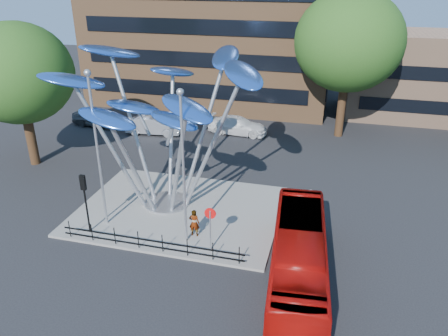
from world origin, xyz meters
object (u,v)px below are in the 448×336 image
(street_lamp_left, at_px, (96,138))
(parked_car_mid, at_px, (154,125))
(pedestrian, at_px, (194,223))
(no_entry_sign_island, at_px, (210,222))
(red_bus, at_px, (298,259))
(tree_left, at_px, (18,74))
(parked_car_left, at_px, (98,117))
(parked_car_right, at_px, (238,125))
(street_lamp_right, at_px, (183,155))
(tree_right, at_px, (349,42))
(traffic_light_island, at_px, (84,191))
(leaf_sculpture, at_px, (161,97))

(street_lamp_left, relative_size, parked_car_mid, 1.77)
(pedestrian, bearing_deg, no_entry_sign_island, 137.11)
(parked_car_mid, bearing_deg, red_bus, -146.48)
(pedestrian, bearing_deg, tree_left, -26.26)
(pedestrian, distance_m, parked_car_left, 21.21)
(tree_left, xyz_separation_m, parked_car_right, (13.30, 10.22, -6.03))
(tree_left, distance_m, street_lamp_right, 16.19)
(tree_right, xyz_separation_m, parked_car_right, (-8.70, -1.78, -7.28))
(parked_car_mid, bearing_deg, street_lamp_left, -173.68)
(street_lamp_right, bearing_deg, pedestrian, 62.94)
(red_bus, height_order, parked_car_mid, red_bus)
(traffic_light_island, bearing_deg, leaf_sculpture, 54.96)
(tree_right, height_order, no_entry_sign_island, tree_right)
(traffic_light_island, bearing_deg, street_lamp_right, 5.19)
(street_lamp_right, distance_m, parked_car_right, 17.80)
(parked_car_left, relative_size, parked_car_right, 0.90)
(parked_car_mid, bearing_deg, leaf_sculpture, -159.96)
(tree_right, distance_m, pedestrian, 21.05)
(street_lamp_right, height_order, parked_car_mid, street_lamp_right)
(red_bus, relative_size, parked_car_mid, 2.02)
(street_lamp_left, bearing_deg, parked_car_left, 120.95)
(tree_left, xyz_separation_m, no_entry_sign_island, (16.00, -7.48, -4.98))
(tree_right, height_order, street_lamp_right, tree_right)
(tree_right, xyz_separation_m, red_bus, (-1.40, -20.91, -6.64))
(tree_right, height_order, red_bus, tree_right)
(pedestrian, bearing_deg, parked_car_left, -49.32)
(street_lamp_left, distance_m, red_bus, 12.03)
(street_lamp_left, xyz_separation_m, parked_car_left, (-9.28, 15.47, -4.55))
(pedestrian, height_order, parked_car_mid, pedestrian)
(pedestrian, xyz_separation_m, parked_car_right, (-1.48, 16.67, -0.18))
(tree_left, relative_size, parked_car_right, 1.97)
(tree_right, relative_size, pedestrian, 7.64)
(tree_left, distance_m, parked_car_right, 17.82)
(tree_right, bearing_deg, red_bus, -93.83)
(street_lamp_left, bearing_deg, tree_right, 55.95)
(leaf_sculpture, relative_size, parked_car_left, 2.69)
(tree_left, height_order, street_lamp_left, tree_left)
(tree_left, bearing_deg, parked_car_right, 37.54)
(leaf_sculpture, relative_size, street_lamp_left, 1.45)
(red_bus, bearing_deg, street_lamp_left, 162.85)
(no_entry_sign_island, bearing_deg, traffic_light_island, -179.87)
(parked_car_left, height_order, parked_car_mid, parked_car_mid)
(tree_right, xyz_separation_m, street_lamp_right, (-7.50, -19.00, -2.94))
(traffic_light_island, relative_size, parked_car_left, 0.72)
(tree_right, xyz_separation_m, no_entry_sign_island, (-6.00, -19.48, -6.22))
(street_lamp_left, height_order, parked_car_right, street_lamp_left)
(tree_left, xyz_separation_m, parked_car_mid, (6.11, 8.29, -5.98))
(tree_right, height_order, street_lamp_left, tree_right)
(tree_left, relative_size, street_lamp_right, 1.24)
(tree_right, bearing_deg, street_lamp_right, -111.54)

